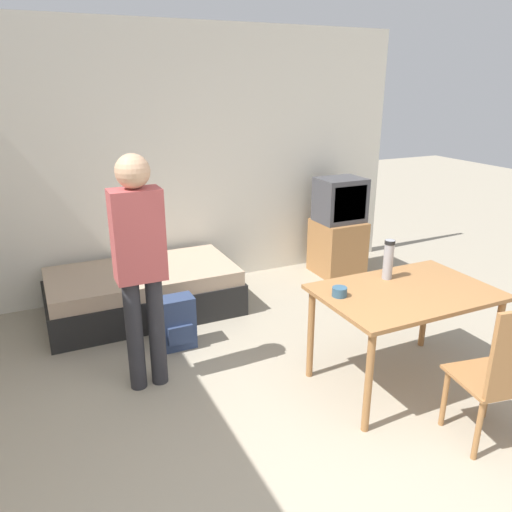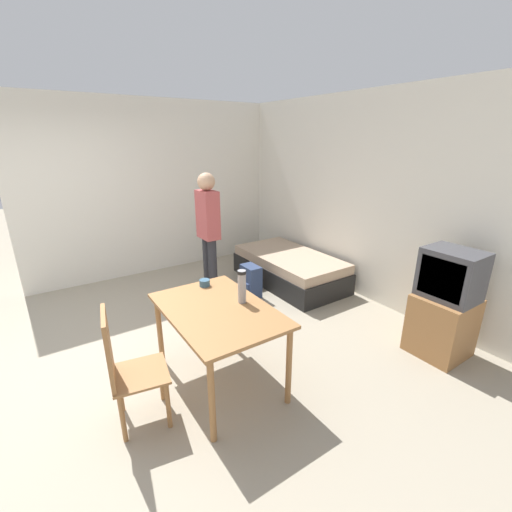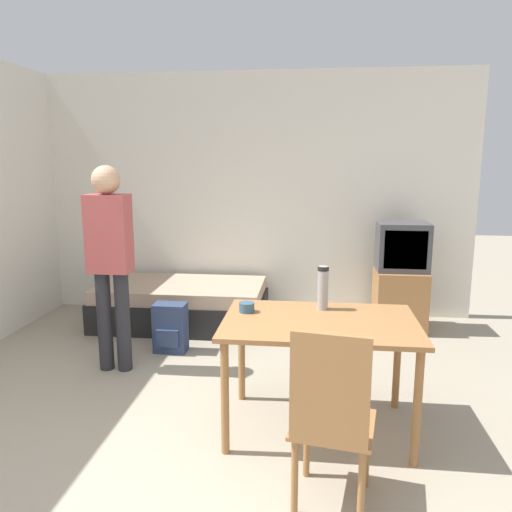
{
  "view_description": "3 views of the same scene",
  "coord_description": "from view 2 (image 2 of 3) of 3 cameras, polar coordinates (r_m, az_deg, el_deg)",
  "views": [
    {
      "loc": [
        -1.38,
        -1.51,
        2.14
      ],
      "look_at": [
        0.14,
        1.75,
        0.88
      ],
      "focal_mm": 35.0,
      "sensor_mm": 36.0,
      "label": 1
    },
    {
      "loc": [
        3.3,
        -0.2,
        2.13
      ],
      "look_at": [
        0.35,
        1.76,
        0.89
      ],
      "focal_mm": 24.0,
      "sensor_mm": 36.0,
      "label": 2
    },
    {
      "loc": [
        0.89,
        -2.09,
        1.75
      ],
      "look_at": [
        0.43,
        1.94,
        0.96
      ],
      "focal_mm": 35.0,
      "sensor_mm": 36.0,
      "label": 3
    }
  ],
  "objects": [
    {
      "name": "dining_table",
      "position": [
        3.01,
        -6.41,
        -10.12
      ],
      "size": [
        1.23,
        0.82,
        0.75
      ],
      "color": "#9E6B3D",
      "rests_on": "ground_plane"
    },
    {
      "name": "wooden_chair",
      "position": [
        2.83,
        -21.04,
        -16.66
      ],
      "size": [
        0.47,
        0.47,
        0.98
      ],
      "color": "#9E6B3D",
      "rests_on": "ground_plane"
    },
    {
      "name": "wall_left",
      "position": [
        5.87,
        -14.21,
        10.97
      ],
      "size": [
        0.06,
        4.5,
        2.7
      ],
      "color": "silver",
      "rests_on": "ground_plane"
    },
    {
      "name": "thermos_flask",
      "position": [
        2.99,
        -2.36,
        -4.88
      ],
      "size": [
        0.08,
        0.08,
        0.3
      ],
      "color": "#99999E",
      "rests_on": "dining_table"
    },
    {
      "name": "daybed",
      "position": [
        5.29,
        5.58,
        -2.06
      ],
      "size": [
        1.78,
        0.95,
        0.45
      ],
      "color": "black",
      "rests_on": "ground_plane"
    },
    {
      "name": "ground_plane",
      "position": [
        3.93,
        -26.06,
        -15.81
      ],
      "size": [
        20.0,
        20.0,
        0.0
      ],
      "primitive_type": "plane",
      "color": "#9E937F"
    },
    {
      "name": "person_standing",
      "position": [
        4.62,
        -7.96,
        4.86
      ],
      "size": [
        0.34,
        0.23,
        1.71
      ],
      "color": "#28282D",
      "rests_on": "ground_plane"
    },
    {
      "name": "tv",
      "position": [
        3.94,
        28.98,
        -7.37
      ],
      "size": [
        0.51,
        0.52,
        1.12
      ],
      "color": "#9E6B3D",
      "rests_on": "ground_plane"
    },
    {
      "name": "mate_bowl",
      "position": [
        3.4,
        -8.55,
        -4.44
      ],
      "size": [
        0.1,
        0.1,
        0.06
      ],
      "color": "#335670",
      "rests_on": "dining_table"
    },
    {
      "name": "wall_back",
      "position": [
        5.04,
        14.85,
        9.66
      ],
      "size": [
        5.29,
        0.06,
        2.7
      ],
      "color": "silver",
      "rests_on": "ground_plane"
    },
    {
      "name": "backpack",
      "position": [
        4.79,
        -0.89,
        -4.25
      ],
      "size": [
        0.3,
        0.22,
        0.46
      ],
      "color": "navy",
      "rests_on": "ground_plane"
    }
  ]
}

